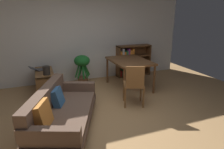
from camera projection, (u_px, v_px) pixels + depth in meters
ground_plane at (107, 123)px, 3.63m from camera, size 8.16×8.16×0.00m
back_wall_panel at (75, 35)px, 5.63m from camera, size 6.80×0.10×2.70m
fabric_couch at (60, 110)px, 3.43m from camera, size 1.53×2.11×0.72m
media_console at (45, 82)px, 5.00m from camera, size 0.43×1.07×0.55m
open_laptop at (39, 69)px, 5.04m from camera, size 0.46×0.36×0.11m
desk_speaker at (46, 70)px, 4.63m from camera, size 0.17×0.17×0.21m
potted_floor_plant at (82, 66)px, 5.39m from camera, size 0.48×0.43×0.87m
dining_table at (129, 63)px, 5.17m from camera, size 0.92×1.29×0.78m
dining_chair_near at (134, 83)px, 4.17m from camera, size 0.54×0.53×0.93m
bookshelf at (131, 61)px, 6.31m from camera, size 1.12×0.30×1.00m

